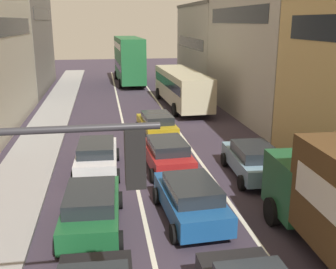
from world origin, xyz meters
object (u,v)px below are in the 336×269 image
Objects in this scene: sedan_right_lane_behind_truck at (253,160)px; traffic_light_pole at (0,242)px; wagon_left_lane_second at (91,208)px; sedan_centre_lane_second at (191,199)px; coupe_centre_lane_fourth at (157,125)px; bus_mid_queue_primary at (182,86)px; sedan_left_lane_third at (97,156)px; hatchback_centre_lane_third at (167,154)px; bus_far_queue_secondary at (129,58)px.

traffic_light_pole is at bearing 146.35° from sedan_right_lane_behind_truck.
wagon_left_lane_second is at bearing 120.41° from sedan_right_lane_behind_truck.
coupe_centre_lane_fourth is at bearing -4.51° from sedan_centre_lane_second.
traffic_light_pole is at bearing 162.14° from coupe_centre_lane_fourth.
bus_mid_queue_primary is at bearing -24.08° from coupe_centre_lane_fourth.
sedan_centre_lane_second is at bearing 175.34° from coupe_centre_lane_fourth.
sedan_left_lane_third is 0.41× the size of bus_mid_queue_primary.
sedan_centre_lane_second and sedan_left_lane_third have the same top height.
sedan_centre_lane_second is 5.07m from sedan_right_lane_behind_truck.
sedan_right_lane_behind_truck is (3.41, -7.00, 0.00)m from coupe_centre_lane_fourth.
wagon_left_lane_second and sedan_left_lane_third have the same top height.
coupe_centre_lane_fourth is at bearing -5.87° from hatchback_centre_lane_third.
wagon_left_lane_second is 7.96m from sedan_right_lane_behind_truck.
bus_mid_queue_primary is at bearing -17.08° from wagon_left_lane_second.
sedan_left_lane_third is 7.12m from sedan_right_lane_behind_truck.
bus_mid_queue_primary reaches higher than sedan_left_lane_third.
bus_mid_queue_primary is at bearing -17.01° from hatchback_centre_lane_third.
bus_far_queue_secondary is (3.40, 27.34, 2.03)m from sedan_left_lane_third.
hatchback_centre_lane_third is 0.42× the size of bus_far_queue_secondary.
hatchback_centre_lane_third is 3.97m from sedan_right_lane_behind_truck.
coupe_centre_lane_fourth is at bearing 75.57° from traffic_light_pole.
sedan_centre_lane_second is at bearing 177.37° from hatchback_centre_lane_third.
sedan_left_lane_third is 15.38m from bus_mid_queue_primary.
traffic_light_pole reaches higher than bus_mid_queue_primary.
bus_far_queue_secondary is (-3.32, 13.53, 1.07)m from bus_mid_queue_primary.
traffic_light_pole reaches higher than sedan_centre_lane_second.
wagon_left_lane_second is 5.39m from sedan_left_lane_third.
coupe_centre_lane_fourth is 0.42× the size of bus_mid_queue_primary.
traffic_light_pole is 9.02m from sedan_centre_lane_second.
wagon_left_lane_second is at bearing 157.75° from coupe_centre_lane_fourth.
bus_mid_queue_primary is (3.43, 19.04, 0.96)m from sedan_centre_lane_second.
traffic_light_pole is 1.25× the size of sedan_centre_lane_second.
hatchback_centre_lane_third is (4.32, 12.32, -3.02)m from traffic_light_pole.
wagon_left_lane_second is 0.99× the size of coupe_centre_lane_fourth.
sedan_left_lane_third is at bearing 1.10° from wagon_left_lane_second.
sedan_left_lane_third is at bearing 85.06° from traffic_light_pole.
hatchback_centre_lane_third is at bearing 70.79° from sedan_right_lane_behind_truck.
bus_far_queue_secondary is at bearing 11.61° from bus_mid_queue_primary.
wagon_left_lane_second is at bearing 172.16° from bus_far_queue_secondary.
bus_mid_queue_primary is (7.79, 26.34, -2.06)m from traffic_light_pole.
sedan_centre_lane_second is 6.18m from sedan_left_lane_third.
bus_far_queue_secondary reaches higher than hatchback_centre_lane_third.
coupe_centre_lane_fourth is at bearing 178.61° from bus_far_queue_secondary.
bus_far_queue_secondary is at bearing -3.43° from hatchback_centre_lane_third.
wagon_left_lane_second is 20.40m from bus_mid_queue_primary.
bus_far_queue_secondary is at bearing -5.10° from sedan_left_lane_third.
bus_mid_queue_primary is (6.85, 19.19, 0.96)m from wagon_left_lane_second.
hatchback_centre_lane_third is 1.00× the size of sedan_right_lane_behind_truck.
hatchback_centre_lane_third is at bearing -30.56° from wagon_left_lane_second.
sedan_centre_lane_second is 3.42m from wagon_left_lane_second.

